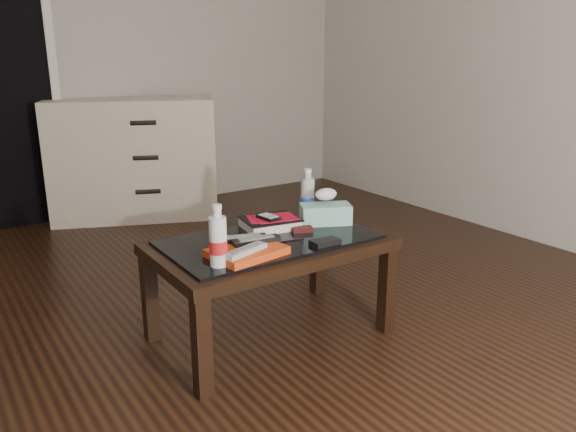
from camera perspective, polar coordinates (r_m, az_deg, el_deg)
name	(u,v)px	position (r m, az deg, el deg)	size (l,w,h in m)	color
ground	(211,358)	(2.45, -7.80, -14.12)	(5.00, 5.00, 0.00)	black
coffee_table	(270,252)	(2.45, -1.85, -3.68)	(1.00, 0.60, 0.46)	black
dresser	(134,159)	(4.44, -15.38, 5.61)	(1.30, 0.93, 0.90)	beige
magazines	(247,252)	(2.23, -4.20, -3.62)	(0.28, 0.21, 0.03)	#CD4113
remote_silver	(245,250)	(2.16, -4.35, -3.49)	(0.20, 0.05, 0.02)	#AAAAAF
remote_black_front	(256,240)	(2.28, -3.25, -2.45)	(0.20, 0.05, 0.02)	black
remote_black_back	(243,238)	(2.30, -4.62, -2.24)	(0.20, 0.05, 0.02)	black
textbook	(270,223)	(2.56, -1.81, -0.70)	(0.25, 0.20, 0.05)	black
dvd_mailers	(269,218)	(2.55, -1.92, -0.18)	(0.19, 0.14, 0.01)	#B70C27
ipod	(268,217)	(2.52, -2.00, -0.11)	(0.06, 0.10, 0.02)	black
flip_phone	(302,229)	(2.51, 1.46, -1.36)	(0.09, 0.05, 0.02)	black
wallet	(325,242)	(2.35, 3.78, -2.65)	(0.12, 0.07, 0.02)	black
water_bottle_left	(218,235)	(2.10, -7.14, -1.98)	(0.07, 0.07, 0.24)	white
water_bottle_right	(308,193)	(2.70, 2.00, 2.35)	(0.07, 0.07, 0.24)	#B4BABF
tissue_box	(326,214)	(2.63, 3.83, 0.21)	(0.23, 0.12, 0.09)	teal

